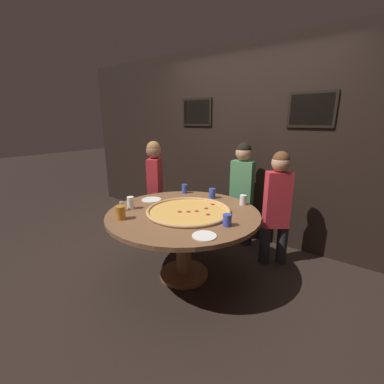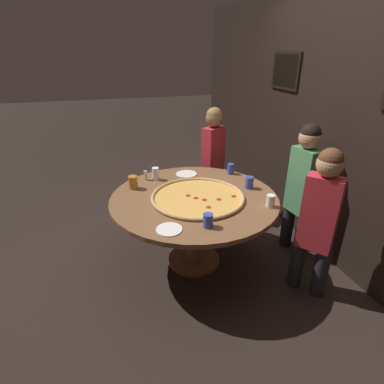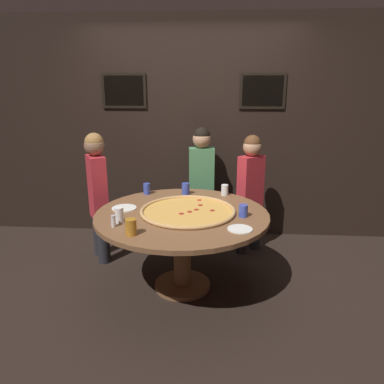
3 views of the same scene
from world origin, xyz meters
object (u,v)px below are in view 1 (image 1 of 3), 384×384
object	(u,v)px
drink_cup_near_right	(131,203)
diner_centre_back	(242,188)
drink_cup_far_left	(185,189)
drink_cup_by_shaker	(121,213)
drink_cup_near_left	(227,220)
giant_pizza	(189,211)
drink_cup_far_right	(243,200)
condiment_shaker	(122,206)
diner_side_left	(155,184)
diner_far_left	(277,202)
white_plate_far_back	(204,236)
white_plate_near_front	(152,200)
drink_cup_beside_pizza	(212,193)
dining_table	(184,224)

from	to	relation	value
drink_cup_near_right	diner_centre_back	xyz separation A→B (m)	(0.62, 1.33, -0.03)
drink_cup_far_left	drink_cup_by_shaker	bearing A→B (deg)	-85.73
drink_cup_by_shaker	drink_cup_far_left	distance (m)	1.06
drink_cup_near_left	drink_cup_near_right	bearing A→B (deg)	-168.62
giant_pizza	drink_cup_near_right	world-z (taller)	drink_cup_near_right
drink_cup_far_right	condiment_shaker	size ratio (longest dim) A/B	1.12
giant_pizza	diner_side_left	bearing A→B (deg)	152.23
giant_pizza	drink_cup_far_right	size ratio (longest dim) A/B	7.89
condiment_shaker	diner_far_left	size ratio (longest dim) A/B	0.07
white_plate_far_back	diner_side_left	world-z (taller)	diner_side_left
giant_pizza	white_plate_near_front	size ratio (longest dim) A/B	3.77
drink_cup_by_shaker	white_plate_near_front	bearing A→B (deg)	108.86
drink_cup_near_right	diner_side_left	bearing A→B (deg)	118.77
drink_cup_far_left	diner_far_left	distance (m)	1.13
drink_cup_near_left	white_plate_near_front	xyz separation A→B (m)	(-1.08, 0.14, -0.05)
drink_cup_beside_pizza	drink_cup_far_right	world-z (taller)	drink_cup_beside_pizza
diner_far_left	drink_cup_beside_pizza	bearing A→B (deg)	-16.49
white_plate_near_front	drink_cup_far_left	bearing A→B (deg)	75.02
dining_table	white_plate_far_back	bearing A→B (deg)	-35.27
white_plate_near_front	drink_cup_beside_pizza	bearing A→B (deg)	42.79
drink_cup_beside_pizza	giant_pizza	bearing A→B (deg)	-83.00
drink_cup_far_right	diner_centre_back	distance (m)	0.57
diner_side_left	diner_far_left	bearing A→B (deg)	-109.06
white_plate_near_front	white_plate_far_back	world-z (taller)	same
dining_table	drink_cup_near_right	world-z (taller)	drink_cup_near_right
drink_cup_beside_pizza	diner_centre_back	world-z (taller)	diner_centre_back
condiment_shaker	drink_cup_near_left	bearing A→B (deg)	16.30
giant_pizza	drink_cup_far_left	world-z (taller)	drink_cup_far_left
drink_cup_far_left	condiment_shaker	xyz separation A→B (m)	(-0.10, -0.91, -0.01)
drink_cup_by_shaker	white_plate_far_back	bearing A→B (deg)	11.12
white_plate_far_back	diner_far_left	world-z (taller)	diner_far_left
drink_cup_near_left	diner_side_left	xyz separation A→B (m)	(-1.47, 0.59, -0.02)
drink_cup_near_left	diner_side_left	world-z (taller)	diner_side_left
drink_cup_near_left	diner_centre_back	bearing A→B (deg)	110.14
drink_cup_by_shaker	diner_side_left	size ratio (longest dim) A/B	0.09
dining_table	drink_cup_far_right	world-z (taller)	drink_cup_far_right
giant_pizza	drink_cup_beside_pizza	world-z (taller)	drink_cup_beside_pizza
drink_cup_beside_pizza	drink_cup_near_left	size ratio (longest dim) A/B	1.09
drink_cup_near_left	white_plate_far_back	world-z (taller)	drink_cup_near_left
dining_table	drink_cup_beside_pizza	world-z (taller)	drink_cup_beside_pizza
drink_cup_by_shaker	drink_cup_far_left	bearing A→B (deg)	94.27
white_plate_far_back	diner_far_left	distance (m)	1.21
drink_cup_far_right	diner_side_left	distance (m)	1.32
drink_cup_far_left	drink_cup_far_right	size ratio (longest dim) A/B	1.04
drink_cup_beside_pizza	diner_far_left	size ratio (longest dim) A/B	0.09
white_plate_far_back	diner_side_left	bearing A→B (deg)	148.16
diner_far_left	diner_centre_back	size ratio (longest dim) A/B	0.97
drink_cup_near_right	drink_cup_far_right	distance (m)	1.21
white_plate_far_back	diner_side_left	xyz separation A→B (m)	(-1.43, 0.89, 0.03)
drink_cup_by_shaker	condiment_shaker	xyz separation A→B (m)	(-0.18, 0.15, -0.01)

